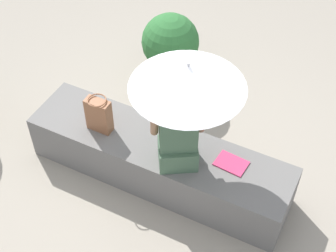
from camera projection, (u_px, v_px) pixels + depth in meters
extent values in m
plane|color=#9E9384|center=(159.00, 176.00, 5.01)|extent=(14.00, 14.00, 0.00)
cube|color=slate|center=(159.00, 161.00, 4.83)|extent=(2.57, 0.64, 0.49)
cube|color=#47664C|center=(178.00, 153.00, 4.43)|extent=(0.44, 0.42, 0.22)
cube|color=#47664C|center=(178.00, 126.00, 4.17)|extent=(0.38, 0.34, 0.48)
sphere|color=#9E7051|center=(179.00, 96.00, 3.93)|extent=(0.20, 0.20, 0.20)
cylinder|color=#9E7051|center=(154.00, 126.00, 4.14)|extent=(0.16, 0.21, 0.32)
cylinder|color=#9E7051|center=(202.00, 123.00, 4.17)|extent=(0.16, 0.21, 0.32)
cylinder|color=#B7B7BC|center=(186.00, 116.00, 4.15)|extent=(0.02, 0.02, 1.07)
cone|color=silver|center=(188.00, 77.00, 3.83)|extent=(0.94, 0.94, 0.21)
sphere|color=#B7B7BC|center=(188.00, 64.00, 3.75)|extent=(0.03, 0.03, 0.03)
cube|color=brown|center=(99.00, 115.00, 4.66)|extent=(0.24, 0.11, 0.35)
torus|color=brown|center=(97.00, 100.00, 4.52)|extent=(0.18, 0.18, 0.01)
cube|color=#D83866|center=(231.00, 163.00, 4.48)|extent=(0.30, 0.22, 0.01)
cylinder|color=gray|center=(170.00, 72.00, 5.86)|extent=(0.53, 0.53, 0.34)
sphere|color=#2D6B33|center=(170.00, 42.00, 5.55)|extent=(0.64, 0.64, 0.64)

